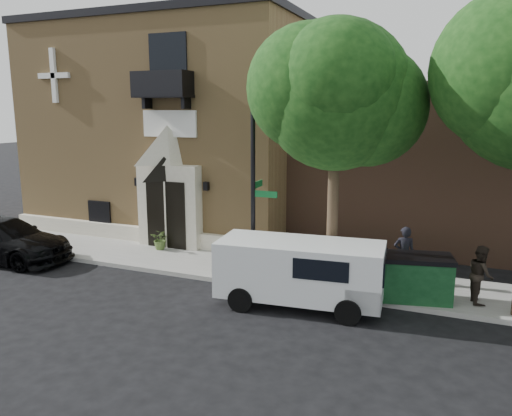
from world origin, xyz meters
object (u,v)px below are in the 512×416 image
at_px(dumpster, 415,277).
at_px(pedestrian_near, 404,254).
at_px(black_sedan, 3,239).
at_px(pedestrian_far, 481,274).
at_px(cargo_van, 306,271).
at_px(street_sign, 254,196).
at_px(fire_hydrant, 362,280).

height_order(dumpster, pedestrian_near, pedestrian_near).
bearing_deg(dumpster, black_sedan, 173.47).
relative_size(black_sedan, pedestrian_far, 3.28).
height_order(cargo_van, street_sign, street_sign).
xyz_separation_m(dumpster, pedestrian_far, (1.68, 0.42, 0.16)).
bearing_deg(pedestrian_far, cargo_van, 98.26).
xyz_separation_m(fire_hydrant, dumpster, (1.49, -0.03, 0.28)).
relative_size(dumpster, pedestrian_near, 1.23).
bearing_deg(fire_hydrant, dumpster, -1.11).
relative_size(cargo_van, fire_hydrant, 6.33).
bearing_deg(pedestrian_near, fire_hydrant, 40.56).
distance_m(fire_hydrant, dumpster, 1.51).
height_order(street_sign, pedestrian_far, street_sign).
relative_size(dumpster, pedestrian_far, 1.32).
height_order(street_sign, dumpster, street_sign).
xyz_separation_m(cargo_van, pedestrian_near, (2.31, 2.80, -0.01)).
xyz_separation_m(pedestrian_near, pedestrian_far, (2.16, -1.00, -0.06)).
bearing_deg(black_sedan, pedestrian_near, -81.25).
relative_size(fire_hydrant, pedestrian_far, 0.46).
distance_m(black_sedan, pedestrian_near, 14.10).
bearing_deg(pedestrian_far, fire_hydrant, 83.45).
bearing_deg(pedestrian_far, dumpster, 90.46).
height_order(black_sedan, street_sign, street_sign).
bearing_deg(dumpster, fire_hydrant, 166.77).
bearing_deg(cargo_van, pedestrian_far, 16.32).
distance_m(black_sedan, pedestrian_far, 16.08).
relative_size(street_sign, pedestrian_near, 3.05).
xyz_separation_m(black_sedan, pedestrian_far, (15.97, 1.82, 0.19)).
height_order(cargo_van, pedestrian_far, cargo_van).
bearing_deg(pedestrian_near, black_sedan, -2.06).
xyz_separation_m(black_sedan, cargo_van, (11.50, 0.02, 0.26)).
relative_size(cargo_van, dumpster, 2.19).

